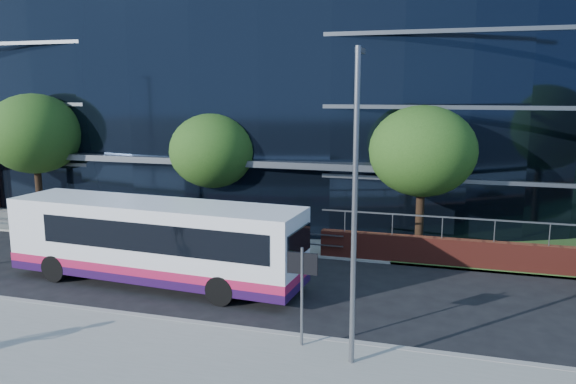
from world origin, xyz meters
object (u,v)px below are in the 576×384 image
(tree_far_c, at_px, (422,151))
(streetlight_east, at_px, (355,200))
(street_sign, at_px, (302,276))
(tree_far_b, at_px, (213,151))
(city_bus, at_px, (157,241))
(tree_far_a, at_px, (35,134))

(tree_far_c, bearing_deg, streetlight_east, -95.11)
(street_sign, height_order, streetlight_east, streetlight_east)
(tree_far_b, height_order, tree_far_c, tree_far_c)
(street_sign, xyz_separation_m, city_bus, (-6.58, 3.78, -0.52))
(street_sign, bearing_deg, city_bus, 150.09)
(tree_far_b, relative_size, tree_far_c, 0.93)
(tree_far_a, bearing_deg, street_sign, -31.17)
(tree_far_c, height_order, streetlight_east, streetlight_east)
(tree_far_a, height_order, streetlight_east, streetlight_east)
(city_bus, bearing_deg, street_sign, -26.20)
(tree_far_a, xyz_separation_m, tree_far_c, (20.00, 0.00, -0.33))
(streetlight_east, bearing_deg, tree_far_b, 127.63)
(tree_far_a, height_order, tree_far_b, tree_far_a)
(tree_far_b, distance_m, city_bus, 7.80)
(streetlight_east, bearing_deg, tree_far_a, 149.54)
(streetlight_east, height_order, city_bus, streetlight_east)
(streetlight_east, relative_size, city_bus, 0.70)
(tree_far_b, relative_size, streetlight_east, 0.76)
(tree_far_b, xyz_separation_m, tree_far_c, (10.00, -0.50, 0.33))
(tree_far_c, distance_m, city_bus, 11.71)
(tree_far_b, bearing_deg, tree_far_a, -177.14)
(tree_far_a, xyz_separation_m, streetlight_east, (19.00, -11.17, -0.42))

